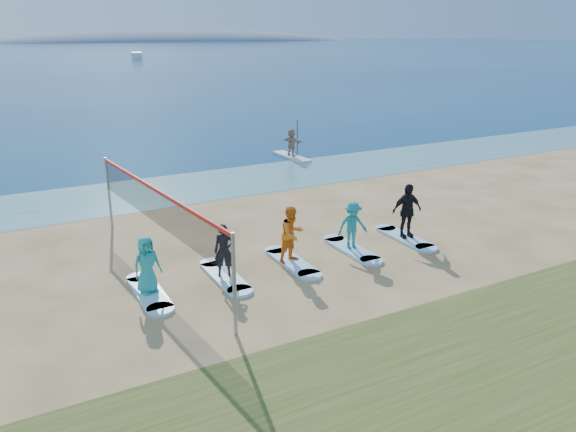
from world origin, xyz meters
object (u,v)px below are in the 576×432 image
student_1 (224,250)px  student_2 (292,234)px  paddleboard (292,157)px  student_0 (147,265)px  surfboard_4 (405,238)px  paddleboarder (292,142)px  surfboard_1 (225,277)px  surfboard_0 (149,293)px  student_3 (352,225)px  surfboard_2 (292,262)px  surfboard_3 (352,249)px  boat_offshore_b (137,59)px  student_4 (407,211)px  volleyball_net (156,207)px

student_1 → student_2: bearing=22.0°
paddleboard → student_1: (-9.15, -12.73, 0.78)m
student_0 → surfboard_4: (8.64, 0.00, -0.82)m
paddleboarder → surfboard_1: 15.70m
surfboard_0 → student_1: bearing=0.0°
student_3 → surfboard_4: size_ratio=0.69×
surfboard_0 → student_3: size_ratio=1.44×
paddleboard → surfboard_0: size_ratio=1.36×
surfboard_2 → student_2: size_ratio=1.30×
surfboard_1 → student_1: 0.80m
student_0 → surfboard_1: bearing=-13.0°
surfboard_3 → surfboard_4: 2.16m
paddleboard → paddleboarder: bearing=0.0°
student_0 → student_1: bearing=-13.0°
paddleboard → surfboard_3: size_ratio=1.36×
student_0 → paddleboard: bearing=35.4°
paddleboard → surfboard_1: bearing=-128.0°
student_2 → surfboard_3: (2.16, 0.00, -0.89)m
paddleboarder → student_0: 17.03m
student_0 → surfboard_3: bearing=-13.0°
paddleboarder → student_2: student_2 is taller
student_1 → student_2: (2.16, 0.00, 0.10)m
surfboard_3 → student_1: bearing=180.0°
boat_offshore_b → surfboard_1: 122.17m
surfboard_0 → student_4: 8.69m
surfboard_2 → student_2: student_2 is taller
boat_offshore_b → student_4: size_ratio=3.63×
student_3 → student_2: bearing=-170.1°
surfboard_1 → student_0: bearing=180.0°
volleyball_net → boat_offshore_b: size_ratio=1.37×
student_4 → volleyball_net: bearing=176.9°
boat_offshore_b → student_0: bearing=-92.7°
paddleboarder → surfboard_4: bearing=151.2°
paddleboard → surfboard_2: bearing=-121.1°
student_0 → surfboard_2: student_0 is taller
surfboard_4 → student_4: (0.00, 0.00, 0.95)m
paddleboard → surfboard_1: (-9.15, -12.73, -0.01)m
surfboard_1 → surfboard_3: size_ratio=1.00×
paddleboard → boat_offshore_b: (18.29, 106.31, -0.06)m
student_2 → surfboard_1: bearing=165.6°
student_0 → surfboard_3: student_0 is taller
paddleboard → student_1: size_ratio=1.99×
volleyball_net → surfboard_3: (5.73, -1.50, -1.86)m
surfboard_0 → surfboard_3: (6.48, 0.00, 0.00)m
boat_offshore_b → surfboard_4: bearing=-88.7°
paddleboard → student_3: (-4.83, -12.73, 0.79)m
surfboard_2 → surfboard_3: 2.16m
student_1 → student_2: size_ratio=0.89×
surfboard_4 → student_0: bearing=180.0°
student_4 → surfboard_4: bearing=0.0°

